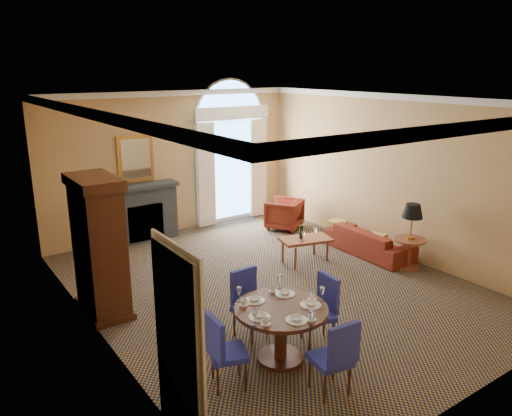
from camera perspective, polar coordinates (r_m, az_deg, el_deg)
ground at (r=8.84m, az=1.88°, el=-8.87°), size 7.50×7.50×0.00m
room_envelope at (r=8.64m, az=-0.78°, el=7.96°), size 6.04×7.52×3.45m
armoire at (r=7.93m, az=-17.48°, el=-4.46°), size 0.62×1.10×2.16m
dining_table at (r=6.54m, az=2.87°, el=-12.74°), size 1.21×1.21×0.96m
dining_chair_north at (r=7.16m, az=-1.00°, el=-10.27°), size 0.51×0.51×0.95m
dining_chair_south at (r=5.99m, az=9.20°, el=-16.14°), size 0.49×0.49×0.95m
dining_chair_east at (r=7.04m, az=7.63°, el=-10.91°), size 0.55×0.55×0.95m
dining_chair_west at (r=6.05m, az=-3.91°, el=-15.60°), size 0.54×0.54×0.95m
sofa at (r=10.42m, az=12.89°, el=-3.74°), size 0.77×1.88×0.55m
armchair at (r=11.75m, az=3.23°, el=-0.70°), size 1.05×1.06×0.71m
coffee_table at (r=9.75m, az=5.67°, el=-3.67°), size 1.07×0.77×0.83m
side_table at (r=9.73m, az=17.32°, el=-2.19°), size 0.59×0.59×1.24m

